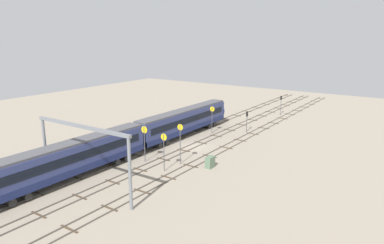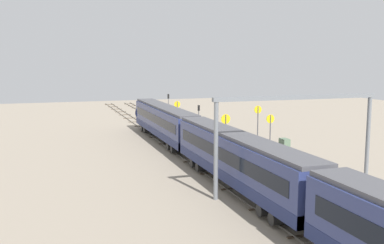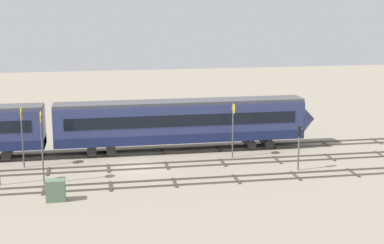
{
  "view_description": "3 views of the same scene",
  "coord_description": "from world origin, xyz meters",
  "views": [
    {
      "loc": [
        -46.93,
        -31.89,
        18.01
      ],
      "look_at": [
        2.54,
        1.82,
        3.44
      ],
      "focal_mm": 33.53,
      "sensor_mm": 36.0,
      "label": 1
    },
    {
      "loc": [
        -54.37,
        20.19,
        11.14
      ],
      "look_at": [
        6.15,
        0.31,
        2.31
      ],
      "focal_mm": 41.92,
      "sensor_mm": 36.0,
      "label": 2
    },
    {
      "loc": [
        -3.71,
        -48.39,
        14.58
      ],
      "look_at": [
        5.32,
        2.7,
        3.3
      ],
      "focal_mm": 53.57,
      "sensor_mm": 36.0,
      "label": 3
    }
  ],
  "objects": [
    {
      "name": "overhead_gantry",
      "position": [
        -21.86,
        0.24,
        6.04
      ],
      "size": [
        0.4,
        15.15,
        8.24
      ],
      "color": "slate",
      "rests_on": "ground"
    },
    {
      "name": "signal_light_trackside_approach",
      "position": [
        31.69,
        -3.11,
        2.9
      ],
      "size": [
        0.31,
        0.32,
        4.42
      ],
      "color": "#4C4C51",
      "rests_on": "ground"
    },
    {
      "name": "train",
      "position": [
        -19.57,
        4.9,
        2.66
      ],
      "size": [
        75.2,
        3.24,
        4.8
      ],
      "color": "navy",
      "rests_on": "ground"
    },
    {
      "name": "speed_sign_distant_end",
      "position": [
        -11.2,
        -2.98,
        3.43
      ],
      "size": [
        0.14,
        0.94,
        5.26
      ],
      "color": "#4C4C51",
      "rests_on": "ground"
    },
    {
      "name": "speed_sign_far_trackside",
      "position": [
        8.99,
        1.68,
        3.33
      ],
      "size": [
        0.14,
        0.94,
        5.1
      ],
      "color": "#4C4C51",
      "rests_on": "ground"
    },
    {
      "name": "speed_sign_near_foreground",
      "position": [
        -9.82,
        1.7,
        3.56
      ],
      "size": [
        0.14,
        1.06,
        5.33
      ],
      "color": "#4C4C51",
      "rests_on": "ground"
    },
    {
      "name": "relay_cabinet",
      "position": [
        -6.61,
        -7.44,
        0.8
      ],
      "size": [
        1.42,
        0.87,
        1.6
      ],
      "color": "#597259",
      "rests_on": "ground"
    },
    {
      "name": "speed_sign_mid_trackside",
      "position": [
        -7.76,
        -3.18,
        3.76
      ],
      "size": [
        0.14,
        0.91,
        5.9
      ],
      "color": "#4C4C51",
      "rests_on": "ground"
    },
    {
      "name": "signal_light_trackside_departure",
      "position": [
        13.58,
        -3.27,
        2.59
      ],
      "size": [
        0.31,
        0.32,
        3.92
      ],
      "color": "#4C4C51",
      "rests_on": "ground"
    },
    {
      "name": "track_near_foreground",
      "position": [
        -0.0,
        -4.9,
        0.07
      ],
      "size": [
        122.75,
        2.4,
        0.16
      ],
      "color": "#59544C",
      "rests_on": "ground"
    },
    {
      "name": "ground_plane",
      "position": [
        0.0,
        0.0,
        0.0
      ],
      "size": [
        138.75,
        138.75,
        0.0
      ],
      "primitive_type": "plane",
      "color": "gray"
    },
    {
      "name": "track_second_near",
      "position": [
        -0.0,
        0.0,
        0.07
      ],
      "size": [
        122.75,
        2.4,
        0.16
      ],
      "color": "#59544C",
      "rests_on": "ground"
    },
    {
      "name": "track_with_train",
      "position": [
        0.0,
        4.9,
        0.07
      ],
      "size": [
        122.75,
        2.4,
        0.16
      ],
      "color": "#59544C",
      "rests_on": "ground"
    }
  ]
}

